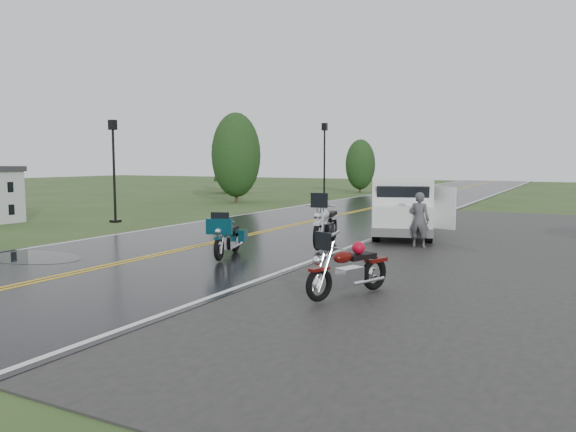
% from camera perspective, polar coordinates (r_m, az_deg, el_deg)
% --- Properties ---
extents(ground, '(120.00, 120.00, 0.00)m').
position_cam_1_polar(ground, '(14.43, -13.72, -4.13)').
color(ground, '#2D471E').
rests_on(ground, ground).
extents(road, '(8.00, 100.00, 0.04)m').
position_cam_1_polar(road, '(22.80, 3.24, -0.38)').
color(road, black).
rests_on(road, ground).
extents(motorcycle_red, '(1.35, 2.07, 1.15)m').
position_cam_1_polar(motorcycle_red, '(9.38, 3.18, -5.63)').
color(motorcycle_red, '#4E0B08').
rests_on(motorcycle_red, ground).
extents(motorcycle_teal, '(1.27, 2.07, 1.15)m').
position_cam_1_polar(motorcycle_teal, '(13.22, -7.04, -2.36)').
color(motorcycle_teal, '#052F39').
rests_on(motorcycle_teal, ground).
extents(motorcycle_silver, '(1.42, 2.65, 1.49)m').
position_cam_1_polar(motorcycle_silver, '(14.63, 3.07, -0.90)').
color(motorcycle_silver, '#B6B8BE').
rests_on(motorcycle_silver, ground).
extents(van_white, '(3.17, 5.26, 1.94)m').
position_cam_1_polar(van_white, '(16.71, 8.99, 0.63)').
color(van_white, silver).
rests_on(van_white, ground).
extents(person_at_van, '(0.56, 0.37, 1.53)m').
position_cam_1_polar(person_at_van, '(15.82, 13.18, -0.48)').
color(person_at_van, '#47474C').
rests_on(person_at_van, ground).
extents(lamp_post_near_left, '(0.35, 0.35, 4.03)m').
position_cam_1_polar(lamp_post_near_left, '(22.90, -17.26, 4.40)').
color(lamp_post_near_left, black).
rests_on(lamp_post_near_left, ground).
extents(lamp_post_far_left, '(0.41, 0.41, 4.78)m').
position_cam_1_polar(lamp_post_far_left, '(34.94, 3.72, 5.59)').
color(lamp_post_far_left, black).
rests_on(lamp_post_far_left, ground).
extents(tree_left_mid, '(2.83, 2.83, 4.42)m').
position_cam_1_polar(tree_left_mid, '(32.61, -5.29, 5.27)').
color(tree_left_mid, '#1E3D19').
rests_on(tree_left_mid, ground).
extents(tree_left_far, '(2.23, 2.23, 3.43)m').
position_cam_1_polar(tree_left_far, '(42.76, 7.35, 4.66)').
color(tree_left_far, '#1E3D19').
rests_on(tree_left_far, ground).
extents(pine_left_far, '(2.41, 2.41, 5.02)m').
position_cam_1_polar(pine_left_far, '(42.25, -5.99, 5.75)').
color(pine_left_far, '#1E3D19').
rests_on(pine_left_far, ground).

